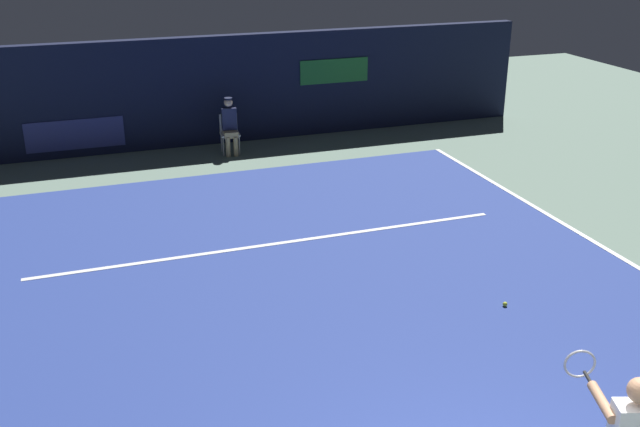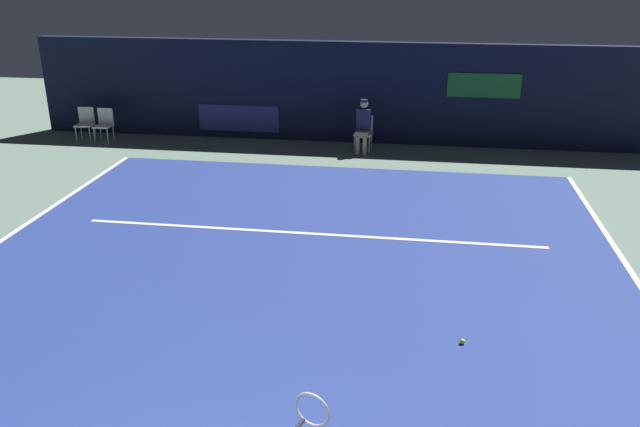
% 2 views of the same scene
% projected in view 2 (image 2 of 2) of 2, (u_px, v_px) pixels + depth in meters
% --- Properties ---
extents(ground_plane, '(32.93, 32.93, 0.00)m').
position_uv_depth(ground_plane, '(285.00, 292.00, 9.50)').
color(ground_plane, slate).
extents(court_surface, '(10.49, 12.33, 0.01)m').
position_uv_depth(court_surface, '(285.00, 291.00, 9.50)').
color(court_surface, navy).
rests_on(court_surface, ground).
extents(line_service, '(8.18, 0.10, 0.01)m').
position_uv_depth(line_service, '(309.00, 234.00, 11.48)').
color(line_service, white).
rests_on(line_service, court_surface).
extents(back_wall, '(16.95, 0.33, 2.60)m').
position_uv_depth(back_wall, '(349.00, 93.00, 16.94)').
color(back_wall, '#141933').
rests_on(back_wall, ground).
extents(line_judge_on_chair, '(0.47, 0.55, 1.32)m').
position_uv_depth(line_judge_on_chair, '(363.00, 125.00, 16.15)').
color(line_judge_on_chair, white).
rests_on(line_judge_on_chair, ground).
extents(courtside_chair_near, '(0.44, 0.42, 0.88)m').
position_uv_depth(courtside_chair_near, '(104.00, 123.00, 17.14)').
color(courtside_chair_near, white).
rests_on(courtside_chair_near, ground).
extents(courtside_chair_far, '(0.47, 0.45, 0.88)m').
position_uv_depth(courtside_chair_far, '(85.00, 122.00, 17.27)').
color(courtside_chair_far, white).
rests_on(courtside_chair_far, ground).
extents(tennis_ball, '(0.07, 0.07, 0.07)m').
position_uv_depth(tennis_ball, '(462.00, 341.00, 8.19)').
color(tennis_ball, '#CCE033').
rests_on(tennis_ball, court_surface).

